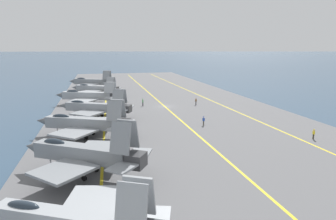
% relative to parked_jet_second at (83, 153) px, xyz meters
% --- Properties ---
extents(ground_plane, '(2000.00, 2000.00, 0.00)m').
position_rel_parked_jet_second_xyz_m(ground_plane, '(37.87, -18.12, -3.09)').
color(ground_plane, '#334C66').
extents(carrier_deck, '(199.44, 53.07, 0.40)m').
position_rel_parked_jet_second_xyz_m(carrier_deck, '(37.87, -18.12, -2.89)').
color(carrier_deck, slate).
rests_on(carrier_deck, ground).
extents(deck_stripe_foul_line, '(179.45, 4.48, 0.01)m').
position_rel_parked_jet_second_xyz_m(deck_stripe_foul_line, '(37.87, -32.71, -2.69)').
color(deck_stripe_foul_line, yellow).
rests_on(deck_stripe_foul_line, carrier_deck).
extents(deck_stripe_centerline, '(179.49, 0.36, 0.01)m').
position_rel_parked_jet_second_xyz_m(deck_stripe_centerline, '(37.87, -18.12, -2.69)').
color(deck_stripe_centerline, yellow).
rests_on(deck_stripe_centerline, carrier_deck).
extents(deck_stripe_edge_line, '(179.36, 7.66, 0.01)m').
position_rel_parked_jet_second_xyz_m(deck_stripe_edge_line, '(37.87, -3.53, -2.69)').
color(deck_stripe_edge_line, yellow).
rests_on(deck_stripe_edge_line, carrier_deck).
extents(parked_jet_second, '(13.40, 15.45, 6.96)m').
position_rel_parked_jet_second_xyz_m(parked_jet_second, '(0.00, 0.00, 0.00)').
color(parked_jet_second, gray).
rests_on(parked_jet_second, carrier_deck).
extents(parked_jet_third, '(13.49, 16.71, 6.42)m').
position_rel_parked_jet_second_xyz_m(parked_jet_third, '(15.69, 0.46, -0.33)').
color(parked_jet_third, gray).
rests_on(parked_jet_third, carrier_deck).
extents(parked_jet_fourth, '(12.51, 16.08, 6.31)m').
position_rel_parked_jet_second_xyz_m(parked_jet_fourth, '(28.73, -1.31, -0.29)').
color(parked_jet_fourth, gray).
rests_on(parked_jet_fourth, carrier_deck).
extents(parked_jet_fifth, '(12.11, 17.32, 5.92)m').
position_rel_parked_jet_second_xyz_m(parked_jet_fifth, '(44.59, 0.47, -0.32)').
color(parked_jet_fifth, '#9EA3A8').
rests_on(parked_jet_fifth, carrier_deck).
extents(parked_jet_sixth, '(12.29, 15.24, 5.95)m').
position_rel_parked_jet_second_xyz_m(parked_jet_sixth, '(58.13, -1.39, -0.26)').
color(parked_jet_sixth, '#93999E').
rests_on(parked_jet_sixth, carrier_deck).
extents(parked_jet_seventh, '(13.85, 16.56, 6.69)m').
position_rel_parked_jet_second_xyz_m(parked_jet_seventh, '(73.36, -0.16, 0.06)').
color(parked_jet_seventh, gray).
rests_on(parked_jet_seventh, carrier_deck).
extents(crew_green_vest, '(0.41, 0.31, 1.86)m').
position_rel_parked_jet_second_xyz_m(crew_green_vest, '(39.80, -12.90, -1.67)').
color(crew_green_vest, '#232328').
rests_on(crew_green_vest, carrier_deck).
extents(crew_yellow_vest, '(0.44, 0.36, 1.69)m').
position_rel_parked_jet_second_xyz_m(crew_yellow_vest, '(5.86, -35.56, -1.76)').
color(crew_yellow_vest, '#383328').
rests_on(crew_yellow_vest, carrier_deck).
extents(crew_blue_vest, '(0.45, 0.38, 1.76)m').
position_rel_parked_jet_second_xyz_m(crew_blue_vest, '(18.22, -21.27, -1.73)').
color(crew_blue_vest, '#4C473D').
rests_on(crew_blue_vest, carrier_deck).
extents(crew_brown_vest, '(0.44, 0.46, 1.81)m').
position_rel_parked_jet_second_xyz_m(crew_brown_vest, '(38.09, -26.41, -1.70)').
color(crew_brown_vest, '#232328').
rests_on(crew_brown_vest, carrier_deck).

